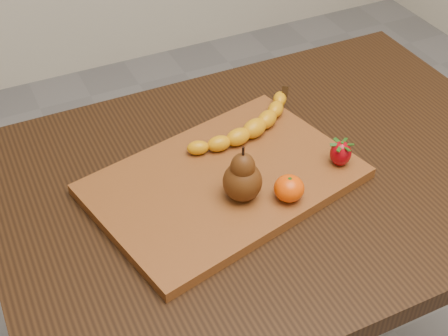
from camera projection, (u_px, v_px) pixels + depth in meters
name	position (u px, v px, depth m)	size (l,w,h in m)	color
table	(270.00, 210.00, 1.19)	(1.00, 0.70, 0.76)	black
cutting_board	(224.00, 181.00, 1.09)	(0.45, 0.30, 0.02)	brown
banana	(254.00, 128.00, 1.17)	(0.22, 0.06, 0.04)	orange
pear	(243.00, 173.00, 1.02)	(0.07, 0.07, 0.10)	#4C260C
mandarin	(289.00, 188.00, 1.03)	(0.05, 0.05, 0.04)	#ED4802
strawberry	(341.00, 153.00, 1.10)	(0.04, 0.04, 0.05)	#9C040D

